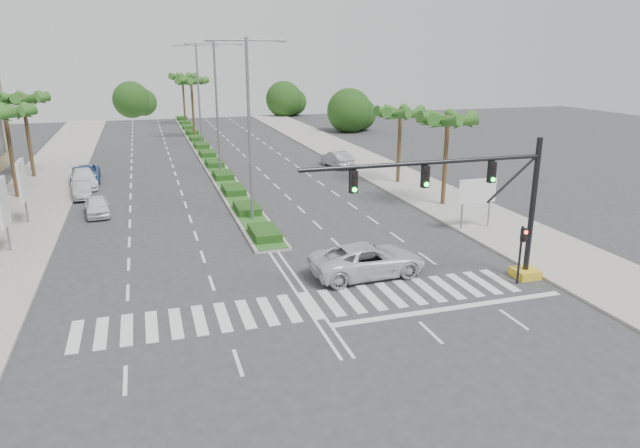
% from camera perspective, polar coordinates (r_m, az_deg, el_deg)
% --- Properties ---
extents(ground, '(160.00, 160.00, 0.00)m').
position_cam_1_polar(ground, '(26.31, -0.96, -8.15)').
color(ground, '#333335').
rests_on(ground, ground).
extents(footpath_right, '(6.00, 120.00, 0.15)m').
position_cam_1_polar(footpath_right, '(49.40, 9.49, 3.70)').
color(footpath_right, gray).
rests_on(footpath_right, ground).
extents(footpath_left, '(6.00, 120.00, 0.15)m').
position_cam_1_polar(footpath_left, '(45.10, -27.60, 0.72)').
color(footpath_left, gray).
rests_on(footpath_left, ground).
extents(median, '(2.20, 75.00, 0.20)m').
position_cam_1_polar(median, '(69.10, -11.64, 7.33)').
color(median, gray).
rests_on(median, ground).
extents(median_grass, '(1.80, 75.00, 0.04)m').
position_cam_1_polar(median_grass, '(69.09, -11.64, 7.43)').
color(median_grass, '#264E1B').
rests_on(median_grass, median).
extents(signal_gantry, '(12.60, 1.20, 7.20)m').
position_cam_1_polar(signal_gantry, '(28.93, 16.91, 0.75)').
color(signal_gantry, gold).
rests_on(signal_gantry, ground).
extents(pedestrian_signal, '(0.28, 0.36, 3.00)m').
position_cam_1_polar(pedestrian_signal, '(29.57, 19.54, -2.03)').
color(pedestrian_signal, black).
rests_on(pedestrian_signal, ground).
extents(direction_sign, '(2.70, 0.11, 3.40)m').
position_cam_1_polar(direction_sign, '(37.90, 15.44, 3.01)').
color(direction_sign, slate).
rests_on(direction_sign, ground).
extents(billboard_near, '(0.18, 2.10, 4.35)m').
position_cam_1_polar(billboard_near, '(36.68, -29.14, 1.83)').
color(billboard_near, slate).
rests_on(billboard_near, ground).
extents(billboard_far, '(0.18, 2.10, 4.35)m').
position_cam_1_polar(billboard_far, '(42.43, -27.63, 3.83)').
color(billboard_far, slate).
rests_on(billboard_far, ground).
extents(palm_left_far, '(4.57, 4.68, 7.35)m').
position_cam_1_polar(palm_left_far, '(50.08, -28.97, 9.49)').
color(palm_left_far, brown).
rests_on(palm_left_far, ground).
extents(palm_left_end, '(4.57, 4.68, 7.75)m').
position_cam_1_polar(palm_left_end, '(57.89, -27.55, 10.79)').
color(palm_left_end, brown).
rests_on(palm_left_end, ground).
extents(palm_right_near, '(4.57, 4.68, 7.05)m').
position_cam_1_polar(palm_right_near, '(42.82, 12.65, 9.86)').
color(palm_right_near, brown).
rests_on(palm_right_near, ground).
extents(palm_right_far, '(4.57, 4.68, 6.75)m').
position_cam_1_polar(palm_right_far, '(49.91, 8.04, 10.70)').
color(palm_right_far, brown).
rests_on(palm_right_far, ground).
extents(palm_median_a, '(4.57, 4.68, 8.05)m').
position_cam_1_polar(palm_median_a, '(78.28, -12.76, 13.56)').
color(palm_median_a, brown).
rests_on(palm_median_a, ground).
extents(palm_median_b, '(4.57, 4.68, 8.05)m').
position_cam_1_polar(palm_median_b, '(93.22, -13.60, 13.97)').
color(palm_median_b, brown).
rests_on(palm_median_b, ground).
extents(streetlight_near, '(5.10, 0.25, 12.00)m').
position_cam_1_polar(streetlight_near, '(37.74, -7.11, 10.16)').
color(streetlight_near, slate).
rests_on(streetlight_near, ground).
extents(streetlight_mid, '(5.10, 0.25, 12.00)m').
position_cam_1_polar(streetlight_mid, '(53.49, -10.31, 11.96)').
color(streetlight_mid, slate).
rests_on(streetlight_mid, ground).
extents(streetlight_far, '(5.10, 0.25, 12.00)m').
position_cam_1_polar(streetlight_far, '(69.35, -12.06, 12.92)').
color(streetlight_far, slate).
rests_on(streetlight_far, ground).
extents(car_parked_a, '(1.99, 4.09, 1.34)m').
position_cam_1_polar(car_parked_a, '(43.25, -21.41, 1.68)').
color(car_parked_a, white).
rests_on(car_parked_a, ground).
extents(car_parked_b, '(1.73, 4.04, 1.29)m').
position_cam_1_polar(car_parked_b, '(48.92, -22.69, 3.17)').
color(car_parked_b, '#ADAEB2').
rests_on(car_parked_b, ground).
extents(car_parked_c, '(2.60, 5.27, 1.44)m').
position_cam_1_polar(car_parked_c, '(54.90, -22.41, 4.65)').
color(car_parked_c, '#305294').
rests_on(car_parked_c, ground).
extents(car_parked_d, '(2.75, 5.45, 1.52)m').
position_cam_1_polar(car_parked_d, '(52.78, -22.58, 4.23)').
color(car_parked_d, white).
rests_on(car_parked_d, ground).
extents(car_crossing, '(6.16, 3.08, 1.67)m').
position_cam_1_polar(car_crossing, '(29.51, 4.80, -3.60)').
color(car_crossing, silver).
rests_on(car_crossing, ground).
extents(car_right, '(2.20, 4.97, 1.59)m').
position_cam_1_polar(car_right, '(57.60, 1.70, 6.51)').
color(car_right, '#A4A3A7').
rests_on(car_right, ground).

